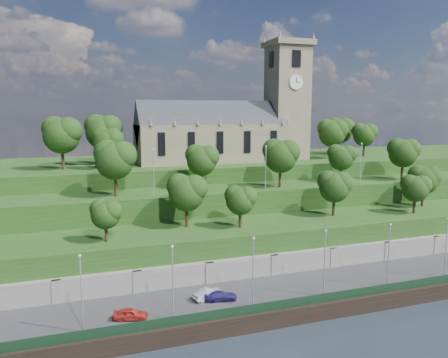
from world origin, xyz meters
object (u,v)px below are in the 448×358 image
object	(u,v)px
church	(232,126)
car_right	(221,296)
car_middle	(208,294)
car_left	(131,314)

from	to	relation	value
church	car_right	xyz separation A→B (m)	(-16.02, -40.60, -19.92)
church	car_middle	size ratio (longest dim) A/B	9.40
church	car_right	bearing A→B (deg)	-111.53
church	car_left	xyz separation A→B (m)	(-27.51, -42.17, -19.85)
church	car_middle	bearing A→B (deg)	-113.70
car_middle	car_right	world-z (taller)	car_middle
car_middle	car_right	bearing A→B (deg)	-142.43
car_middle	church	bearing A→B (deg)	-40.46
car_right	car_left	bearing A→B (deg)	107.32
church	car_right	distance (m)	47.98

